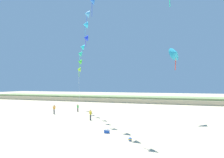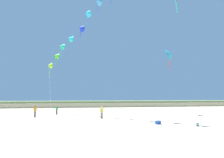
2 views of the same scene
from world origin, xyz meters
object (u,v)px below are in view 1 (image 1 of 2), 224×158
person_near_left (90,114)px  person_mid_center (78,107)px  beach_ball (130,139)px  beach_cooler (107,131)px  person_near_right (54,109)px  large_kite_mid_trail (175,53)px

person_near_left → person_mid_center: 10.36m
beach_ball → person_mid_center: bearing=132.0°
beach_cooler → beach_ball: 4.04m
person_near_right → large_kite_mid_trail: large_kite_mid_trail is taller
person_near_right → large_kite_mid_trail: (22.21, 0.20, 9.49)m
large_kite_mid_trail → person_mid_center: bearing=168.7°
person_near_left → beach_cooler: (5.34, -6.83, -0.77)m
person_near_right → beach_ball: bearing=-35.5°
person_near_left → large_kite_mid_trail: bearing=17.8°
beach_cooler → large_kite_mid_trail: bearing=56.0°
person_mid_center → beach_ball: (15.34, -17.03, -0.73)m
person_mid_center → beach_cooler: bearing=-50.9°
beach_cooler → person_near_left: bearing=128.0°
person_near_left → person_mid_center: (-6.66, 7.93, -0.07)m
person_mid_center → beach_ball: person_mid_center is taller
person_near_right → large_kite_mid_trail: size_ratio=0.46×
person_near_left → large_kite_mid_trail: (12.69, 4.08, 9.52)m
person_near_left → large_kite_mid_trail: size_ratio=0.45×
person_near_right → beach_ball: person_near_right is taller
person_near_right → person_mid_center: (2.85, 4.06, -0.11)m
person_near_left → person_near_right: 10.27m
person_near_left → beach_cooler: size_ratio=2.96×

